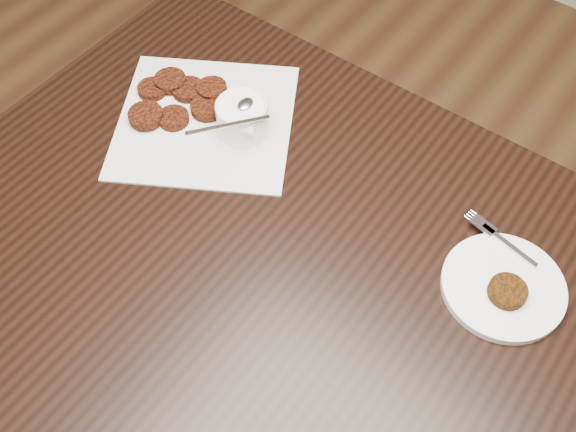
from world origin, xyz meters
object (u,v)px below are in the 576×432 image
(table, at_px, (318,383))
(sauce_ramekin, at_px, (241,105))
(napkin, at_px, (205,121))
(plate_with_patty, at_px, (504,284))

(table, distance_m, sauce_ramekin, 0.56)
(napkin, xyz_separation_m, sauce_ramekin, (0.07, 0.02, 0.07))
(plate_with_patty, bearing_deg, sauce_ramekin, 178.13)
(sauce_ramekin, height_order, plate_with_patty, sauce_ramekin)
(sauce_ramekin, distance_m, plate_with_patty, 0.52)
(napkin, bearing_deg, plate_with_patty, 0.53)
(sauce_ramekin, bearing_deg, plate_with_patty, -1.87)
(table, relative_size, sauce_ramekin, 10.78)
(napkin, bearing_deg, sauce_ramekin, 17.46)
(table, distance_m, plate_with_patty, 0.47)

